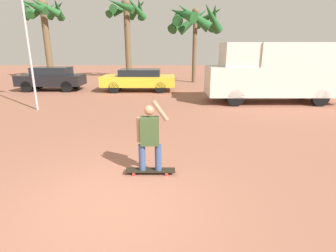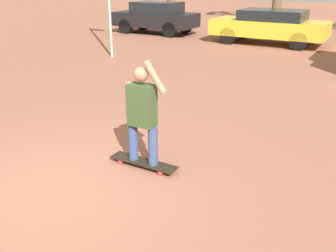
{
  "view_description": "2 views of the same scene",
  "coord_description": "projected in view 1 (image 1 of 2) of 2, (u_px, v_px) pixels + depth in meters",
  "views": [
    {
      "loc": [
        1.01,
        -3.97,
        2.56
      ],
      "look_at": [
        1.01,
        1.56,
        0.93
      ],
      "focal_mm": 28.0,
      "sensor_mm": 36.0,
      "label": 1
    },
    {
      "loc": [
        3.39,
        -2.93,
        2.61
      ],
      "look_at": [
        0.94,
        1.31,
        0.64
      ],
      "focal_mm": 40.0,
      "sensor_mm": 36.0,
      "label": 2
    }
  ],
  "objects": [
    {
      "name": "person_skateboarder",
      "position": [
        150.0,
        135.0,
        5.36
      ],
      "size": [
        0.65,
        0.22,
        1.51
      ],
      "color": "#384C7A",
      "rests_on": "skateboard"
    },
    {
      "name": "flagpole",
      "position": [
        25.0,
        12.0,
        10.36
      ],
      "size": [
        0.95,
        0.12,
        7.04
      ],
      "color": "#B7B7BC",
      "rests_on": "ground_plane"
    },
    {
      "name": "palm_tree_far_left",
      "position": [
        44.0,
        15.0,
        21.7
      ],
      "size": [
        3.75,
        3.82,
        6.64
      ],
      "color": "brown",
      "rests_on": "ground_plane"
    },
    {
      "name": "camper_van",
      "position": [
        276.0,
        71.0,
        12.63
      ],
      "size": [
        6.35,
        2.03,
        2.84
      ],
      "color": "black",
      "rests_on": "ground_plane"
    },
    {
      "name": "parked_car_black",
      "position": [
        52.0,
        78.0,
        16.62
      ],
      "size": [
        3.96,
        1.73,
        1.47
      ],
      "color": "black",
      "rests_on": "ground_plane"
    },
    {
      "name": "palm_tree_center_background",
      "position": [
        127.0,
        14.0,
        21.95
      ],
      "size": [
        3.68,
        3.58,
        6.68
      ],
      "color": "brown",
      "rests_on": "ground_plane"
    },
    {
      "name": "ground_plane",
      "position": [
        110.0,
        203.0,
        4.54
      ],
      "size": [
        80.0,
        80.0,
        0.0
      ],
      "primitive_type": "plane",
      "color": "#935B47"
    },
    {
      "name": "skateboard",
      "position": [
        150.0,
        170.0,
        5.58
      ],
      "size": [
        1.05,
        0.24,
        0.09
      ],
      "color": "black",
      "rests_on": "ground_plane"
    },
    {
      "name": "palm_tree_near_van",
      "position": [
        195.0,
        18.0,
        19.54
      ],
      "size": [
        4.5,
        4.37,
        5.86
      ],
      "color": "brown",
      "rests_on": "ground_plane"
    },
    {
      "name": "parked_car_yellow",
      "position": [
        139.0,
        79.0,
        16.39
      ],
      "size": [
        4.51,
        1.95,
        1.35
      ],
      "color": "black",
      "rests_on": "ground_plane"
    }
  ]
}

